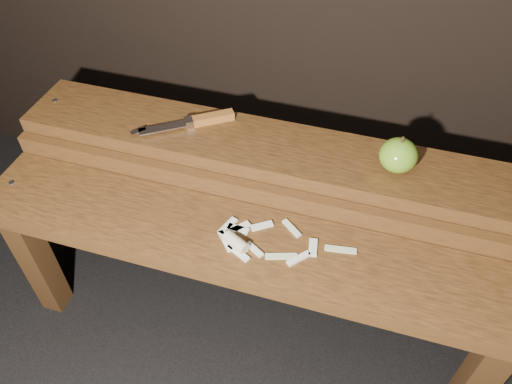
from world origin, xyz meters
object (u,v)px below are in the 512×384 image
(apple, at_px, (398,155))
(bench_rear_tier, at_px, (269,172))
(bench_front_tier, at_px, (240,261))
(knife, at_px, (200,121))

(apple, bearing_deg, bench_rear_tier, -179.12)
(bench_front_tier, height_order, apple, apple)
(bench_rear_tier, relative_size, apple, 14.08)
(apple, height_order, knife, apple)
(bench_front_tier, bearing_deg, bench_rear_tier, 90.00)
(bench_front_tier, xyz_separation_m, bench_rear_tier, (0.00, 0.23, 0.06))
(apple, distance_m, knife, 0.46)
(bench_rear_tier, bearing_deg, apple, 0.88)
(bench_front_tier, relative_size, apple, 14.08)
(bench_rear_tier, distance_m, knife, 0.20)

